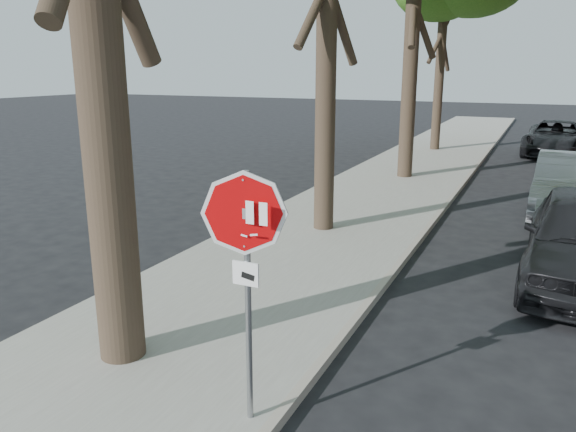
{
  "coord_description": "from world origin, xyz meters",
  "views": [
    {
      "loc": [
        1.79,
        -4.48,
        3.64
      ],
      "look_at": [
        -0.71,
        0.97,
        2.05
      ],
      "focal_mm": 35.0,
      "sensor_mm": 36.0,
      "label": 1
    }
  ],
  "objects": [
    {
      "name": "stop_sign",
      "position": [
        -0.7,
        -0.03,
        1.95
      ],
      "size": [
        0.76,
        0.34,
        2.61
      ],
      "color": "gray",
      "rests_on": "sidewalk_left"
    },
    {
      "name": "car_d",
      "position": [
        2.17,
        22.08,
        0.73
      ],
      "size": [
        2.7,
        5.39,
        1.46
      ],
      "primitive_type": "imported",
      "rotation": [
        0.0,
        0.0,
        -0.05
      ],
      "color": "black",
      "rests_on": "ground"
    },
    {
      "name": "sidewalk_left",
      "position": [
        -2.5,
        12.0,
        0.06
      ],
      "size": [
        4.0,
        55.0,
        0.12
      ],
      "primitive_type": "cube",
      "color": "gray",
      "rests_on": "ground"
    },
    {
      "name": "car_b",
      "position": [
        2.47,
        11.03,
        0.77
      ],
      "size": [
        1.81,
        4.74,
        1.54
      ],
      "primitive_type": "imported",
      "rotation": [
        0.0,
        0.0,
        -0.04
      ],
      "color": "#929299",
      "rests_on": "ground"
    },
    {
      "name": "curb_left",
      "position": [
        -0.45,
        12.0,
        0.07
      ],
      "size": [
        0.12,
        55.0,
        0.13
      ],
      "primitive_type": "cube",
      "color": "#9E9384",
      "rests_on": "ground"
    }
  ]
}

